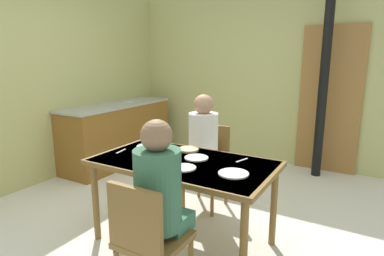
{
  "coord_description": "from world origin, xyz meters",
  "views": [
    {
      "loc": [
        1.72,
        -2.33,
        1.59
      ],
      "look_at": [
        0.37,
        -0.01,
        0.99
      ],
      "focal_mm": 30.18,
      "sensor_mm": 36.0,
      "label": 1
    }
  ],
  "objects": [
    {
      "name": "person_far_diner",
      "position": [
        0.22,
        0.47,
        0.78
      ],
      "size": [
        0.3,
        0.37,
        0.77
      ],
      "rotation": [
        0.0,
        0.0,
        3.14
      ],
      "color": "silver",
      "rests_on": "ground_plane"
    },
    {
      "name": "door_wooden",
      "position": [
        1.15,
        2.4,
        1.0
      ],
      "size": [
        0.8,
        0.05,
        2.0
      ],
      "primitive_type": "cube",
      "color": "olive",
      "rests_on": "ground_plane"
    },
    {
      "name": "cutlery_knife_near",
      "position": [
        0.79,
        0.09,
        0.74
      ],
      "size": [
        0.06,
        0.15,
        0.0
      ],
      "primitive_type": "cube",
      "rotation": [
        0.0,
        0.0,
        1.27
      ],
      "color": "silver",
      "rests_on": "dining_table"
    },
    {
      "name": "bread_plate_sliced",
      "position": [
        0.26,
        0.12,
        0.75
      ],
      "size": [
        0.19,
        0.19,
        0.02
      ],
      "primitive_type": "cylinder",
      "color": "#DBB77A",
      "rests_on": "dining_table"
    },
    {
      "name": "ground_plane",
      "position": [
        0.0,
        0.0,
        0.0
      ],
      "size": [
        6.45,
        6.45,
        0.0
      ],
      "primitive_type": "plane",
      "color": "silver"
    },
    {
      "name": "drinking_glass_by_near_diner",
      "position": [
        0.13,
        -0.06,
        0.78
      ],
      "size": [
        0.06,
        0.06,
        0.09
      ],
      "primitive_type": "cylinder",
      "color": "silver",
      "rests_on": "dining_table"
    },
    {
      "name": "chair_near_diner",
      "position": [
        0.58,
        -0.93,
        0.5
      ],
      "size": [
        0.4,
        0.4,
        0.87
      ],
      "color": "brown",
      "rests_on": "ground_plane"
    },
    {
      "name": "dinner_plate_near_left",
      "position": [
        -0.14,
        0.02,
        0.75
      ],
      "size": [
        0.21,
        0.21,
        0.01
      ],
      "primitive_type": "cylinder",
      "color": "white",
      "rests_on": "dining_table"
    },
    {
      "name": "wall_back",
      "position": [
        0.0,
        2.48,
        1.28
      ],
      "size": [
        4.14,
        0.1,
        2.56
      ],
      "primitive_type": "cube",
      "color": "tan",
      "rests_on": "ground_plane"
    },
    {
      "name": "cutlery_knife_far",
      "position": [
        0.02,
        0.16,
        0.74
      ],
      "size": [
        0.15,
        0.05,
        0.0
      ],
      "primitive_type": "cube",
      "rotation": [
        0.0,
        0.0,
        3.37
      ],
      "color": "silver",
      "rests_on": "dining_table"
    },
    {
      "name": "dining_table",
      "position": [
        0.37,
        -0.16,
        0.67
      ],
      "size": [
        1.51,
        0.83,
        0.74
      ],
      "color": "brown",
      "rests_on": "ground_plane"
    },
    {
      "name": "dinner_plate_near_right",
      "position": [
        0.86,
        -0.24,
        0.75
      ],
      "size": [
        0.23,
        0.23,
        0.01
      ],
      "primitive_type": "cylinder",
      "color": "white",
      "rests_on": "dining_table"
    },
    {
      "name": "kitchen_counter",
      "position": [
        -1.64,
        1.2,
        0.45
      ],
      "size": [
        0.61,
        1.85,
        0.91
      ],
      "color": "brown",
      "rests_on": "ground_plane"
    },
    {
      "name": "drinking_glass_by_far_diner",
      "position": [
        0.31,
        -0.5,
        0.78
      ],
      "size": [
        0.06,
        0.06,
        0.09
      ],
      "primitive_type": "cylinder",
      "color": "silver",
      "rests_on": "dining_table"
    },
    {
      "name": "water_bottle_green_near",
      "position": [
        0.16,
        -0.18,
        0.88
      ],
      "size": [
        0.07,
        0.07,
        0.3
      ],
      "color": "#3E876A",
      "rests_on": "dining_table"
    },
    {
      "name": "stove_pipe_column",
      "position": [
        1.09,
        2.13,
        1.28
      ],
      "size": [
        0.12,
        0.12,
        2.56
      ],
      "primitive_type": "cylinder",
      "color": "black",
      "rests_on": "ground_plane"
    },
    {
      "name": "person_near_diner",
      "position": [
        0.58,
        -0.79,
        0.78
      ],
      "size": [
        0.3,
        0.37,
        0.77
      ],
      "color": "#386E56",
      "rests_on": "ground_plane"
    },
    {
      "name": "dinner_plate_far_center",
      "position": [
        0.44,
        -0.05,
        0.75
      ],
      "size": [
        0.2,
        0.2,
        0.01
      ],
      "primitive_type": "cylinder",
      "color": "white",
      "rests_on": "dining_table"
    },
    {
      "name": "chair_far_diner",
      "position": [
        0.22,
        0.61,
        0.5
      ],
      "size": [
        0.4,
        0.4,
        0.87
      ],
      "rotation": [
        0.0,
        0.0,
        3.14
      ],
      "color": "brown",
      "rests_on": "ground_plane"
    },
    {
      "name": "cutlery_fork_near",
      "position": [
        -0.26,
        -0.21,
        0.74
      ],
      "size": [
        0.04,
        0.15,
        0.0
      ],
      "primitive_type": "cube",
      "rotation": [
        0.0,
        0.0,
        1.73
      ],
      "color": "silver",
      "rests_on": "dining_table"
    },
    {
      "name": "wall_left",
      "position": [
        -1.97,
        0.62,
        1.28
      ],
      "size": [
        0.1,
        3.72,
        2.56
      ],
      "primitive_type": "cube",
      "color": "tan",
      "rests_on": "ground_plane"
    },
    {
      "name": "dinner_plate_far_side",
      "position": [
        0.48,
        -0.32,
        0.75
      ],
      "size": [
        0.19,
        0.19,
        0.01
      ],
      "primitive_type": "cylinder",
      "color": "white",
      "rests_on": "dining_table"
    }
  ]
}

